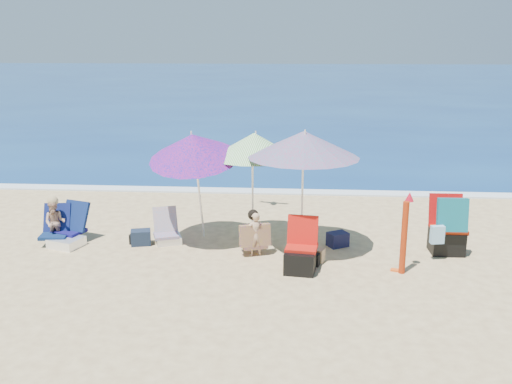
# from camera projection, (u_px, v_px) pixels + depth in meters

# --- Properties ---
(ground) EXTENTS (120.00, 120.00, 0.00)m
(ground) POSITION_uv_depth(u_px,v_px,m) (269.00, 268.00, 9.95)
(ground) COLOR #D8BC84
(ground) RESTS_ON ground
(sea) EXTENTS (120.00, 80.00, 0.12)m
(sea) POSITION_uv_depth(u_px,v_px,m) (293.00, 82.00, 53.32)
(sea) COLOR navy
(sea) RESTS_ON ground
(foam) EXTENTS (120.00, 0.50, 0.04)m
(foam) POSITION_uv_depth(u_px,v_px,m) (279.00, 192.00, 14.86)
(foam) COLOR white
(foam) RESTS_ON ground
(umbrella_turquoise) EXTENTS (2.64, 2.64, 2.32)m
(umbrella_turquoise) POSITION_uv_depth(u_px,v_px,m) (304.00, 144.00, 10.20)
(umbrella_turquoise) COLOR silver
(umbrella_turquoise) RESTS_ON ground
(umbrella_striped) EXTENTS (1.95, 1.95, 2.18)m
(umbrella_striped) POSITION_uv_depth(u_px,v_px,m) (254.00, 145.00, 10.83)
(umbrella_striped) COLOR silver
(umbrella_striped) RESTS_ON ground
(umbrella_blue) EXTENTS (1.95, 2.00, 2.34)m
(umbrella_blue) POSITION_uv_depth(u_px,v_px,m) (193.00, 147.00, 10.63)
(umbrella_blue) COLOR white
(umbrella_blue) RESTS_ON ground
(furled_umbrella) EXTENTS (0.22, 0.28, 1.40)m
(furled_umbrella) POSITION_uv_depth(u_px,v_px,m) (405.00, 230.00, 9.57)
(furled_umbrella) COLOR #A72C0B
(furled_umbrella) RESTS_ON ground
(chair_navy) EXTENTS (0.75, 0.98, 0.78)m
(chair_navy) POSITION_uv_depth(u_px,v_px,m) (69.00, 234.00, 11.09)
(chair_navy) COLOR #100E4F
(chair_navy) RESTS_ON ground
(chair_rainbow) EXTENTS (0.65, 0.71, 0.66)m
(chair_rainbow) POSITION_uv_depth(u_px,v_px,m) (167.00, 234.00, 11.19)
(chair_rainbow) COLOR #C35644
(chair_rainbow) RESTS_ON ground
(camp_chair_left) EXTENTS (0.60, 0.65, 0.92)m
(camp_chair_left) POSITION_uv_depth(u_px,v_px,m) (301.00, 256.00, 9.76)
(camp_chair_left) COLOR #B4170C
(camp_chair_left) RESTS_ON ground
(camp_chair_right) EXTENTS (0.73, 0.84, 1.12)m
(camp_chair_right) POSITION_uv_depth(u_px,v_px,m) (447.00, 232.00, 10.55)
(camp_chair_right) COLOR red
(camp_chair_right) RESTS_ON ground
(person_center) EXTENTS (0.62, 0.54, 0.83)m
(person_center) POSITION_uv_depth(u_px,v_px,m) (255.00, 234.00, 10.47)
(person_center) COLOR tan
(person_center) RESTS_ON ground
(person_left) EXTENTS (0.59, 0.71, 0.94)m
(person_left) POSITION_uv_depth(u_px,v_px,m) (55.00, 222.00, 11.09)
(person_left) COLOR tan
(person_left) RESTS_ON ground
(bag_navy_a) EXTENTS (0.43, 0.35, 0.29)m
(bag_navy_a) POSITION_uv_depth(u_px,v_px,m) (141.00, 237.00, 11.06)
(bag_navy_a) COLOR #182335
(bag_navy_a) RESTS_ON ground
(bag_black_a) EXTENTS (0.30, 0.25, 0.20)m
(bag_black_a) POSITION_uv_depth(u_px,v_px,m) (138.00, 239.00, 11.11)
(bag_black_a) COLOR black
(bag_black_a) RESTS_ON ground
(bag_tan) EXTENTS (0.34, 0.30, 0.25)m
(bag_tan) POSITION_uv_depth(u_px,v_px,m) (316.00, 255.00, 10.22)
(bag_tan) COLOR tan
(bag_tan) RESTS_ON ground
(bag_navy_b) EXTENTS (0.45, 0.42, 0.27)m
(bag_navy_b) POSITION_uv_depth(u_px,v_px,m) (338.00, 239.00, 10.97)
(bag_navy_b) COLOR #191A38
(bag_navy_b) RESTS_ON ground
(bag_black_b) EXTENTS (0.34, 0.28, 0.22)m
(bag_black_b) POSITION_uv_depth(u_px,v_px,m) (312.00, 259.00, 10.08)
(bag_black_b) COLOR black
(bag_black_b) RESTS_ON ground
(orange_item) EXTENTS (0.25, 0.17, 0.03)m
(orange_item) POSITION_uv_depth(u_px,v_px,m) (397.00, 270.00, 9.81)
(orange_item) COLOR #EB5818
(orange_item) RESTS_ON ground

